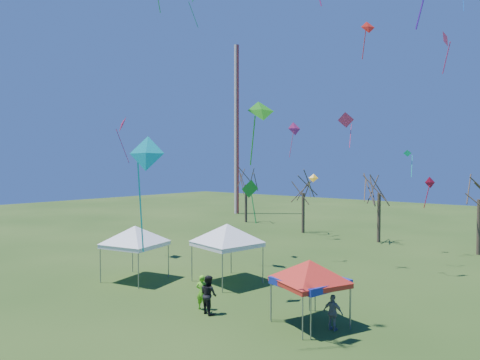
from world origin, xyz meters
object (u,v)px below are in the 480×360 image
(tent_red, at_px, (310,264))
(tree_1, at_px, (303,179))
(radio_mast, at_px, (237,130))
(person_dark, at_px, (209,294))
(tree_0, at_px, (246,171))
(tent_white_west, at_px, (135,229))
(tree_2, at_px, (379,175))
(person_green, at_px, (202,292))
(tent_white_mid, at_px, (227,228))
(tree_3, at_px, (480,180))
(person_grey, at_px, (333,313))
(tent_blue, at_px, (310,282))

(tent_red, bearing_deg, tree_1, 121.97)
(radio_mast, height_order, person_dark, radio_mast)
(tree_0, xyz_separation_m, tent_white_west, (11.81, -25.72, -3.29))
(tree_2, distance_m, person_green, 24.56)
(tent_white_mid, bearing_deg, tree_2, 84.49)
(radio_mast, relative_size, tree_0, 2.96)
(tree_3, bearing_deg, person_green, -108.53)
(tree_0, distance_m, tent_white_west, 28.49)
(person_green, xyz_separation_m, person_grey, (6.34, 1.72, -0.08))
(radio_mast, height_order, tent_white_west, radio_mast)
(person_dark, relative_size, person_green, 1.08)
(tree_1, height_order, tree_2, tree_2)
(tree_3, relative_size, person_green, 4.56)
(tent_white_west, relative_size, tent_blue, 1.35)
(tent_white_west, distance_m, person_green, 7.62)
(tent_white_west, height_order, tent_white_mid, tent_white_mid)
(tree_1, height_order, tent_blue, tree_1)
(person_dark, distance_m, person_green, 0.71)
(tent_white_mid, bearing_deg, tent_red, -20.98)
(tree_3, bearing_deg, tree_0, 172.92)
(tree_3, height_order, person_dark, tree_3)
(tree_3, xyz_separation_m, tent_white_west, (-15.07, -22.38, -2.89))
(person_dark, bearing_deg, tree_2, -74.90)
(tent_blue, bearing_deg, tree_1, 122.03)
(tent_blue, height_order, person_green, tent_blue)
(tree_1, relative_size, person_dark, 4.02)
(person_dark, bearing_deg, tent_white_west, 1.81)
(tent_white_west, relative_size, person_green, 2.52)
(radio_mast, bearing_deg, tent_white_mid, -50.68)
(tree_3, distance_m, person_grey, 22.58)
(tree_2, distance_m, person_grey, 23.89)
(tree_0, bearing_deg, tent_white_mid, -53.44)
(person_green, bearing_deg, tree_1, -91.29)
(person_dark, xyz_separation_m, person_green, (-0.67, 0.22, -0.07))
(tent_white_mid, relative_size, person_grey, 2.96)
(radio_mast, bearing_deg, tent_blue, -45.48)
(tree_1, distance_m, tent_blue, 26.78)
(tree_2, xyz_separation_m, tent_white_west, (-6.67, -22.71, -3.10))
(person_dark, bearing_deg, tree_1, -56.29)
(tree_2, height_order, person_green, tree_2)
(radio_mast, bearing_deg, tent_white_west, -59.61)
(tent_white_west, bearing_deg, tree_3, 56.05)
(radio_mast, bearing_deg, person_dark, -51.60)
(tent_blue, bearing_deg, person_green, -161.28)
(tent_white_west, height_order, person_dark, tent_white_west)
(tent_white_west, bearing_deg, tent_white_mid, 34.70)
(person_grey, bearing_deg, tree_0, -46.12)
(tree_2, distance_m, person_dark, 24.78)
(tree_1, bearing_deg, tree_3, -2.06)
(tree_3, distance_m, tent_white_mid, 21.82)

